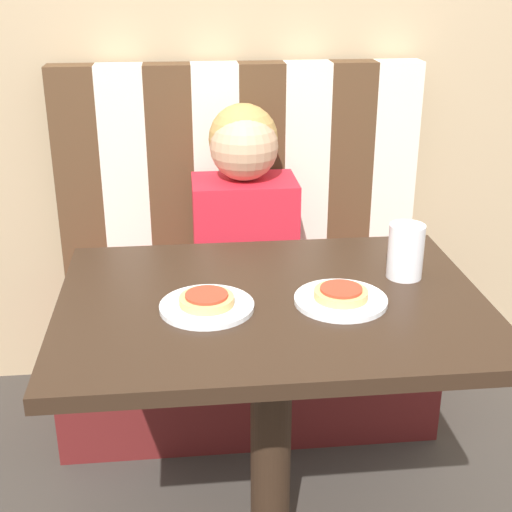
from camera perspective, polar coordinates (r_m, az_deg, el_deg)
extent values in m
cube|color=tan|center=(2.44, -1.73, 18.94)|extent=(7.00, 0.05, 2.60)
cube|color=#5B1919|center=(2.45, -0.85, -7.58)|extent=(1.21, 0.52, 0.44)
cube|color=#4C331E|center=(2.44, -13.94, 6.33)|extent=(0.15, 0.10, 0.71)
cube|color=beige|center=(2.42, -10.38, 6.51)|extent=(0.15, 0.10, 0.71)
cube|color=#4C331E|center=(2.42, -6.79, 6.68)|extent=(0.15, 0.10, 0.71)
cube|color=beige|center=(2.42, -3.19, 6.82)|extent=(0.15, 0.10, 0.71)
cube|color=#4C331E|center=(2.43, 0.39, 6.93)|extent=(0.15, 0.10, 0.71)
cube|color=beige|center=(2.45, 3.93, 7.01)|extent=(0.15, 0.10, 0.71)
cube|color=#4C331E|center=(2.48, 7.39, 7.07)|extent=(0.15, 0.10, 0.71)
cube|color=beige|center=(2.52, 10.76, 7.10)|extent=(0.15, 0.10, 0.71)
cube|color=black|center=(1.61, 1.29, -3.94)|extent=(0.96, 0.70, 0.03)
cylinder|color=black|center=(1.81, 1.19, -14.69)|extent=(0.10, 0.10, 0.72)
cube|color=red|center=(2.27, -0.91, 1.49)|extent=(0.32, 0.22, 0.38)
sphere|color=tan|center=(2.18, -0.96, 8.75)|extent=(0.21, 0.21, 0.21)
sphere|color=#AD8447|center=(2.21, -1.03, 9.39)|extent=(0.21, 0.21, 0.21)
cylinder|color=white|center=(1.55, -3.95, -4.05)|extent=(0.21, 0.21, 0.01)
cylinder|color=white|center=(1.59, 6.79, -3.53)|extent=(0.21, 0.21, 0.01)
cylinder|color=tan|center=(1.55, -3.97, -3.55)|extent=(0.12, 0.12, 0.02)
cylinder|color=#B73823|center=(1.54, -3.98, -3.15)|extent=(0.09, 0.09, 0.01)
cylinder|color=tan|center=(1.58, 6.81, -3.04)|extent=(0.12, 0.12, 0.02)
cylinder|color=#B73823|center=(1.58, 6.83, -2.64)|extent=(0.09, 0.09, 0.01)
cylinder|color=silver|center=(1.72, 11.89, 0.38)|extent=(0.08, 0.08, 0.13)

